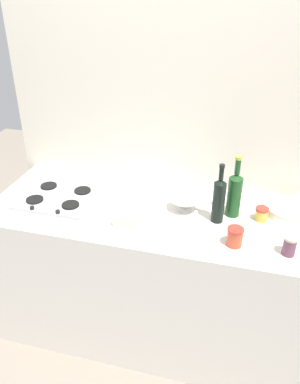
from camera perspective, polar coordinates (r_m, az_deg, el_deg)
ground_plane at (r=2.77m, az=0.00°, el=-18.69°), size 6.00×6.00×0.00m
counter_block at (r=2.45m, az=0.00°, el=-11.67°), size 1.80×0.70×0.90m
backsplash_panel at (r=2.34m, az=2.44°, el=10.07°), size 1.90×0.06×2.56m
stovetop_hob at (r=2.34m, az=-12.93°, el=-0.75°), size 0.44×0.37×0.04m
plate_stack at (r=2.28m, az=19.18°, el=-2.35°), size 0.25×0.25×0.05m
wine_bottle_leftmost at (r=2.13m, az=12.07°, el=-0.16°), size 0.08×0.08×0.34m
wine_bottle_mid_left at (r=2.05m, az=9.87°, el=-1.09°), size 0.06×0.06×0.33m
mixing_bowl at (r=2.18m, az=5.04°, el=-1.66°), size 0.17×0.17×0.07m
butter_dish at (r=2.05m, az=-3.01°, el=-4.06°), size 0.16×0.12×0.07m
condiment_jar_front at (r=2.16m, az=15.76°, el=-3.06°), size 0.07×0.07×0.07m
condiment_jar_rear at (r=1.94m, az=12.12°, el=-6.32°), size 0.08×0.08×0.09m
condiment_jar_spare at (r=1.95m, az=19.46°, el=-7.29°), size 0.06×0.06×0.10m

